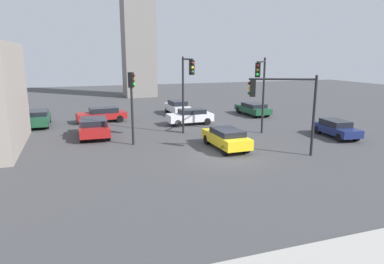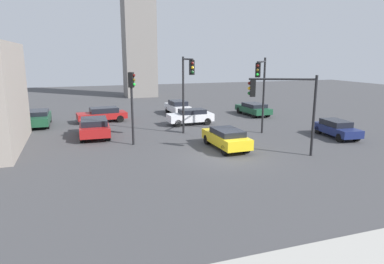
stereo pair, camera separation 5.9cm
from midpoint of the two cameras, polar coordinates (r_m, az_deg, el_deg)
ground_plane at (r=21.24m, az=5.30°, el=-3.96°), size 109.20×109.20×0.00m
traffic_light_0 at (r=25.50m, az=-0.92°, el=8.50°), size 0.47×3.05×5.95m
traffic_light_1 at (r=26.19m, az=11.27°, el=8.12°), size 2.01×2.30×5.87m
traffic_light_2 at (r=23.53m, az=-9.99°, el=6.09°), size 0.49×0.44×4.94m
traffic_light_3 at (r=21.39m, az=14.70°, el=5.45°), size 3.75×1.76×4.89m
car_0 at (r=36.16m, az=-2.51°, el=4.17°), size 1.77×4.11×1.45m
car_1 at (r=32.92m, az=-14.69°, el=2.86°), size 4.55×2.29×1.34m
car_2 at (r=36.10m, az=10.00°, el=3.85°), size 2.01×4.51×1.25m
car_3 at (r=30.65m, az=-0.33°, el=2.61°), size 4.00×1.70×1.38m
car_4 at (r=32.87m, az=-24.15°, el=2.15°), size 1.86×4.53×1.34m
car_5 at (r=22.74m, az=5.59°, el=-0.95°), size 1.81×4.31×1.35m
car_6 at (r=26.97m, az=-15.96°, el=0.83°), size 2.23×4.68×1.43m
car_7 at (r=28.01m, az=22.69°, el=0.59°), size 2.02×4.12×1.29m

